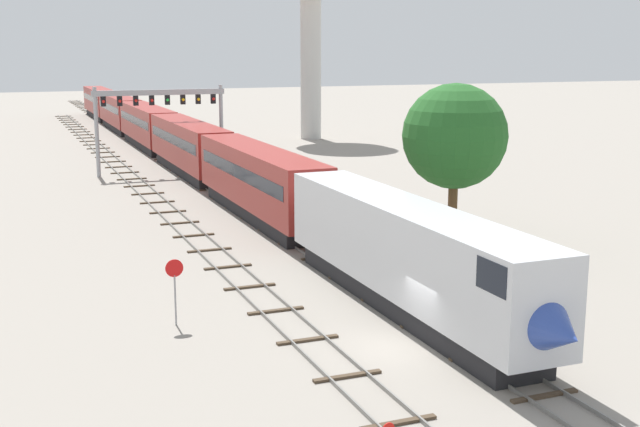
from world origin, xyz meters
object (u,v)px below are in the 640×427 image
Objects in this scene: passenger_train at (164,134)px; signal_gantry at (160,108)px; trackside_tree_left at (455,137)px; stop_sign at (175,283)px.

signal_gantry reaches higher than passenger_train.
passenger_train is 10.74× the size of signal_gantry.
trackside_tree_left is (10.72, -34.22, 0.42)m from signal_gantry.
passenger_train is 53.81m from stop_sign.
signal_gantry is at bearing -102.63° from passenger_train.
trackside_tree_left reaches higher than stop_sign.
passenger_train is 45.11× the size of stop_sign.
passenger_train is 45.22m from trackside_tree_left.
trackside_tree_left is (8.47, -44.26, 3.81)m from passenger_train.
signal_gantry reaches higher than stop_sign.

